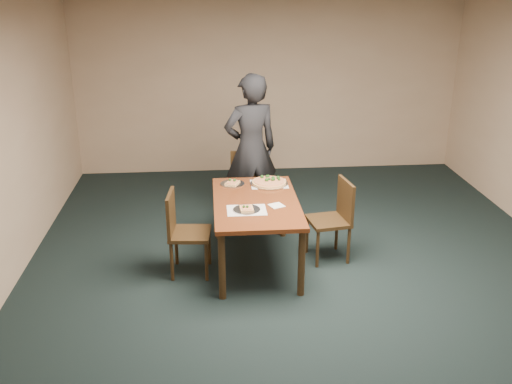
{
  "coord_description": "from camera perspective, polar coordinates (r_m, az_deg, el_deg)",
  "views": [
    {
      "loc": [
        -0.95,
        -4.85,
        3.01
      ],
      "look_at": [
        -0.48,
        0.74,
        0.85
      ],
      "focal_mm": 40.0,
      "sensor_mm": 36.0,
      "label": 1
    }
  ],
  "objects": [
    {
      "name": "placemat_main",
      "position": [
        6.53,
        1.32,
        0.8
      ],
      "size": [
        0.42,
        0.32,
        0.0
      ],
      "primitive_type": "cube",
      "color": "white",
      "rests_on": "dining_table"
    },
    {
      "name": "napkin",
      "position": [
        5.93,
        2.06,
        -1.36
      ],
      "size": [
        0.18,
        0.18,
        0.01
      ],
      "primitive_type": "cube",
      "rotation": [
        0.0,
        0.0,
        0.4
      ],
      "color": "white",
      "rests_on": "dining_table"
    },
    {
      "name": "placemat_near",
      "position": [
        5.81,
        -0.94,
        -1.82
      ],
      "size": [
        0.4,
        0.3,
        0.0
      ],
      "primitive_type": "cube",
      "color": "white",
      "rests_on": "dining_table"
    },
    {
      "name": "chair_left",
      "position": [
        6.02,
        -7.37,
        -3.61
      ],
      "size": [
        0.45,
        0.45,
        0.91
      ],
      "rotation": [
        0.0,
        0.0,
        1.49
      ],
      "color": "black",
      "rests_on": "ground"
    },
    {
      "name": "ground",
      "position": [
        5.79,
        5.44,
        -10.39
      ],
      "size": [
        8.0,
        8.0,
        0.0
      ],
      "primitive_type": "plane",
      "color": "black",
      "rests_on": "ground"
    },
    {
      "name": "chair_far",
      "position": [
        7.21,
        -1.01,
        0.8
      ],
      "size": [
        0.5,
        0.5,
        0.91
      ],
      "rotation": [
        0.0,
        0.0,
        -0.21
      ],
      "color": "black",
      "rests_on": "ground"
    },
    {
      "name": "pizza_pan",
      "position": [
        6.53,
        1.34,
        1.0
      ],
      "size": [
        0.43,
        0.43,
        0.08
      ],
      "color": "silver",
      "rests_on": "dining_table"
    },
    {
      "name": "room_shell",
      "position": [
        5.11,
        6.1,
        6.52
      ],
      "size": [
        8.0,
        8.0,
        8.0
      ],
      "color": "#C9A88B",
      "rests_on": "ground"
    },
    {
      "name": "dining_table",
      "position": [
        6.09,
        0.0,
        -1.69
      ],
      "size": [
        0.9,
        1.5,
        0.75
      ],
      "color": "#4F220F",
      "rests_on": "ground"
    },
    {
      "name": "slice_plate_near",
      "position": [
        5.81,
        -0.95,
        -1.71
      ],
      "size": [
        0.28,
        0.28,
        0.06
      ],
      "color": "silver",
      "rests_on": "dining_table"
    },
    {
      "name": "diner",
      "position": [
        7.16,
        -0.52,
        4.31
      ],
      "size": [
        0.79,
        0.63,
        1.9
      ],
      "primitive_type": "imported",
      "rotation": [
        0.0,
        0.0,
        3.42
      ],
      "color": "black",
      "rests_on": "ground"
    },
    {
      "name": "chair_right",
      "position": [
        6.35,
        7.93,
        -2.31
      ],
      "size": [
        0.48,
        0.48,
        0.91
      ],
      "rotation": [
        0.0,
        0.0,
        -1.42
      ],
      "color": "black",
      "rests_on": "ground"
    },
    {
      "name": "slice_plate_far",
      "position": [
        6.53,
        -2.37,
        0.89
      ],
      "size": [
        0.28,
        0.28,
        0.06
      ],
      "color": "silver",
      "rests_on": "dining_table"
    }
  ]
}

